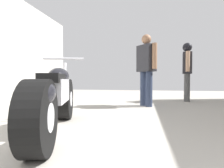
# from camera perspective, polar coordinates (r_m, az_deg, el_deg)

# --- Properties ---
(ground_plane) EXTENTS (16.19, 16.19, 0.00)m
(ground_plane) POSITION_cam_1_polar(r_m,az_deg,el_deg) (3.28, 8.06, -10.19)
(ground_plane) COLOR #A8A399
(motorcycle_maroon_cruiser) EXTENTS (0.90, 2.13, 1.01)m
(motorcycle_maroon_cruiser) POSITION_cam_1_polar(r_m,az_deg,el_deg) (2.37, -17.36, -4.29)
(motorcycle_maroon_cruiser) COLOR black
(motorcycle_maroon_cruiser) RESTS_ON ground_plane
(mechanic_in_blue) EXTENTS (0.54, 0.62, 1.76)m
(mechanic_in_blue) POSITION_cam_1_polar(r_m,az_deg,el_deg) (4.61, 10.59, 5.60)
(mechanic_in_blue) COLOR #2D3851
(mechanic_in_blue) RESTS_ON ground_plane
(mechanic_with_helmet) EXTENTS (0.32, 0.70, 1.76)m
(mechanic_with_helmet) POSITION_cam_1_polar(r_m,az_deg,el_deg) (5.99, 22.30, 5.11)
(mechanic_with_helmet) COLOR #4C4C4C
(mechanic_with_helmet) RESTS_ON ground_plane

